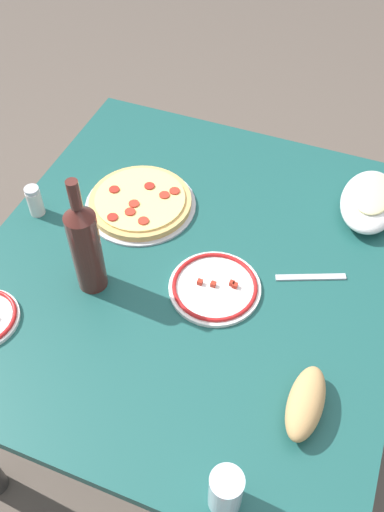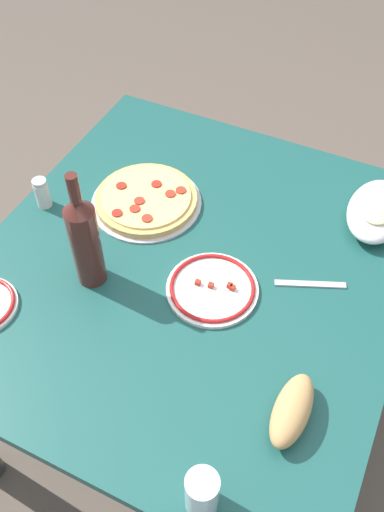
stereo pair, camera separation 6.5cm
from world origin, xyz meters
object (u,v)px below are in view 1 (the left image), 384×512
object	(u,v)px
side_plate_far	(215,287)
pepperoni_pizza	(140,202)
bread_loaf	(306,403)
baked_pasta_dish	(370,200)
water_glass	(226,491)
spice_shaker	(35,201)
wine_bottle	(85,246)
dining_table	(192,292)

from	to	relation	value
side_plate_far	pepperoni_pizza	bearing A→B (deg)	-124.17
bread_loaf	baked_pasta_dish	bearing A→B (deg)	178.15
water_glass	pepperoni_pizza	bearing A→B (deg)	-144.09
side_plate_far	spice_shaker	size ratio (longest dim) A/B	2.52
pepperoni_pizza	side_plate_far	bearing A→B (deg)	55.83
water_glass	bread_loaf	size ratio (longest dim) A/B	0.65
pepperoni_pizza	wine_bottle	world-z (taller)	wine_bottle
wine_bottle	dining_table	bearing A→B (deg)	125.26
wine_bottle	bread_loaf	size ratio (longest dim) A/B	1.92
side_plate_far	dining_table	bearing A→B (deg)	-123.96
bread_loaf	spice_shaker	size ratio (longest dim) A/B	1.94
side_plate_far	bread_loaf	distance (m)	0.35
wine_bottle	spice_shaker	size ratio (longest dim) A/B	3.74
dining_table	bread_loaf	bearing A→B (deg)	51.82
dining_table	pepperoni_pizza	size ratio (longest dim) A/B	3.74
side_plate_far	spice_shaker	bearing A→B (deg)	-97.45
dining_table	water_glass	distance (m)	0.59
baked_pasta_dish	water_glass	xyz separation A→B (m)	(0.84, -0.11, 0.01)
pepperoni_pizza	bread_loaf	world-z (taller)	bread_loaf
pepperoni_pizza	dining_table	bearing A→B (deg)	55.74
wine_bottle	water_glass	distance (m)	0.59
water_glass	side_plate_far	world-z (taller)	water_glass
baked_pasta_dish	pepperoni_pizza	bearing A→B (deg)	-70.41
bread_loaf	spice_shaker	bearing A→B (deg)	-110.03
pepperoni_pizza	baked_pasta_dish	world-z (taller)	baked_pasta_dish
water_glass	bread_loaf	bearing A→B (deg)	157.99
baked_pasta_dish	spice_shaker	xyz separation A→B (m)	(0.33, -0.82, 0.00)
spice_shaker	baked_pasta_dish	bearing A→B (deg)	111.75
pepperoni_pizza	side_plate_far	world-z (taller)	pepperoni_pizza
baked_pasta_dish	spice_shaker	bearing A→B (deg)	-68.25
dining_table	spice_shaker	xyz separation A→B (m)	(-0.02, -0.45, 0.16)
pepperoni_pizza	spice_shaker	distance (m)	0.28
pepperoni_pizza	side_plate_far	size ratio (longest dim) A/B	1.36
dining_table	water_glass	xyz separation A→B (m)	(0.50, 0.26, 0.17)
water_glass	spice_shaker	distance (m)	0.88
wine_bottle	spice_shaker	xyz separation A→B (m)	(-0.16, -0.25, -0.09)
dining_table	spice_shaker	size ratio (longest dim) A/B	12.84
baked_pasta_dish	side_plate_far	size ratio (longest dim) A/B	1.09
bread_loaf	spice_shaker	world-z (taller)	spice_shaker
dining_table	baked_pasta_dish	distance (m)	0.53
dining_table	wine_bottle	bearing A→B (deg)	-54.74
pepperoni_pizza	spice_shaker	bearing A→B (deg)	-63.44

